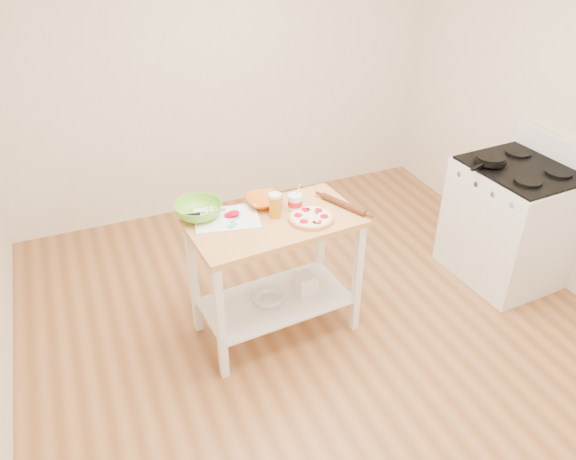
# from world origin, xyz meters

# --- Properties ---
(room_shell) EXTENTS (4.04, 4.54, 2.74)m
(room_shell) POSITION_xyz_m (0.00, 0.00, 1.35)
(room_shell) COLOR #A2673B
(room_shell) RESTS_ON ground
(prep_island) EXTENTS (1.12, 0.67, 0.90)m
(prep_island) POSITION_xyz_m (-0.26, 0.34, 0.64)
(prep_island) COLOR tan
(prep_island) RESTS_ON ground
(gas_stove) EXTENTS (0.73, 0.84, 1.11)m
(gas_stove) POSITION_xyz_m (1.65, 0.27, 0.47)
(gas_stove) COLOR silver
(gas_stove) RESTS_ON ground
(skillet) EXTENTS (0.35, 0.23, 0.03)m
(skillet) POSITION_xyz_m (1.45, 0.41, 0.98)
(skillet) COLOR black
(skillet) RESTS_ON gas_stove
(pizza) EXTENTS (0.29, 0.29, 0.05)m
(pizza) POSITION_xyz_m (-0.05, 0.26, 0.92)
(pizza) COLOR #EAA263
(pizza) RESTS_ON prep_island
(cutting_board) EXTENTS (0.45, 0.37, 0.04)m
(cutting_board) POSITION_xyz_m (-0.54, 0.47, 0.91)
(cutting_board) COLOR white
(cutting_board) RESTS_ON prep_island
(spatula) EXTENTS (0.12, 0.13, 0.01)m
(spatula) POSITION_xyz_m (-0.51, 0.39, 0.92)
(spatula) COLOR #38D6B9
(spatula) RESTS_ON cutting_board
(knife) EXTENTS (0.27, 0.04, 0.01)m
(knife) POSITION_xyz_m (-0.68, 0.57, 0.92)
(knife) COLOR silver
(knife) RESTS_ON cutting_board
(orange_bowl) EXTENTS (0.25, 0.25, 0.06)m
(orange_bowl) POSITION_xyz_m (-0.25, 0.54, 0.93)
(orange_bowl) COLOR #D55F0C
(orange_bowl) RESTS_ON prep_island
(green_bowl) EXTENTS (0.35, 0.35, 0.09)m
(green_bowl) POSITION_xyz_m (-0.69, 0.56, 0.95)
(green_bowl) COLOR #6FC030
(green_bowl) RESTS_ON prep_island
(beer_pint) EXTENTS (0.08, 0.08, 0.16)m
(beer_pint) POSITION_xyz_m (-0.24, 0.38, 0.98)
(beer_pint) COLOR #C07C12
(beer_pint) RESTS_ON prep_island
(yogurt_tub) EXTENTS (0.09, 0.09, 0.20)m
(yogurt_tub) POSITION_xyz_m (-0.10, 0.41, 0.96)
(yogurt_tub) COLOR white
(yogurt_tub) RESTS_ON prep_island
(rolling_pin) EXTENTS (0.18, 0.34, 0.04)m
(rolling_pin) POSITION_xyz_m (0.21, 0.32, 0.92)
(rolling_pin) COLOR #592A14
(rolling_pin) RESTS_ON prep_island
(shelf_glass_bowl) EXTENTS (0.25, 0.25, 0.07)m
(shelf_glass_bowl) POSITION_xyz_m (-0.32, 0.33, 0.29)
(shelf_glass_bowl) COLOR silver
(shelf_glass_bowl) RESTS_ON prep_island
(shelf_bin) EXTENTS (0.14, 0.14, 0.13)m
(shelf_bin) POSITION_xyz_m (-0.03, 0.36, 0.33)
(shelf_bin) COLOR white
(shelf_bin) RESTS_ON prep_island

